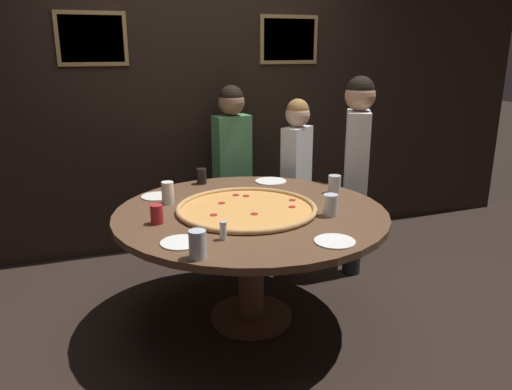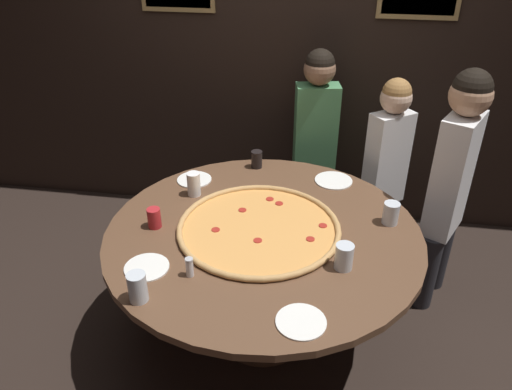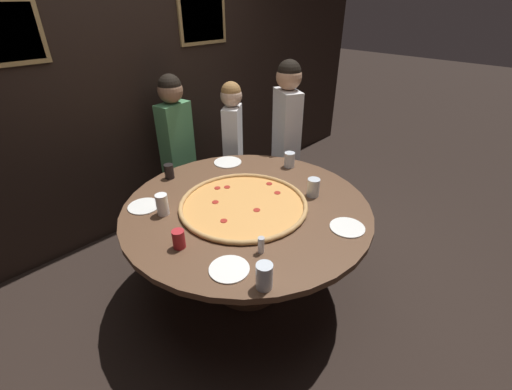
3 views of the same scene
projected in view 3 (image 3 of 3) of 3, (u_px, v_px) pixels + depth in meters
ground_plane at (248, 285)px, 2.67m from camera, size 24.00×24.00×0.00m
back_wall at (128, 84)px, 2.87m from camera, size 6.40×0.08×2.60m
dining_table at (247, 220)px, 2.36m from camera, size 1.65×1.65×0.74m
giant_pizza at (243, 204)px, 2.28m from camera, size 0.86×0.86×0.03m
drink_cup_beside_pizza at (179, 239)px, 1.89m from camera, size 0.07×0.07×0.11m
drink_cup_near_left at (169, 171)px, 2.60m from camera, size 0.07×0.07×0.11m
drink_cup_front_edge at (289, 160)px, 2.77m from camera, size 0.08×0.08×0.12m
drink_cup_near_right at (162, 204)px, 2.17m from camera, size 0.08×0.08×0.14m
drink_cup_centre_back at (313, 187)px, 2.37m from camera, size 0.09×0.09×0.13m
drink_cup_far_right at (264, 276)px, 1.62m from camera, size 0.08×0.08×0.14m
white_plate_beside_cup at (228, 162)px, 2.86m from camera, size 0.23×0.23×0.01m
white_plate_far_back at (347, 227)px, 2.07m from camera, size 0.21×0.21×0.01m
white_plate_right_side at (229, 269)px, 1.75m from camera, size 0.21×0.21×0.01m
white_plate_left_side at (144, 206)px, 2.27m from camera, size 0.21×0.21×0.01m
condiment_shaker at (261, 245)px, 1.85m from camera, size 0.04×0.04×0.10m
diner_far_left at (177, 144)px, 3.07m from camera, size 0.37×0.21×1.41m
diner_side_right at (286, 133)px, 3.17m from camera, size 0.29×0.39×1.49m
diner_centre_back at (233, 142)px, 3.26m from camera, size 0.33×0.29×1.30m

